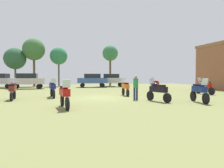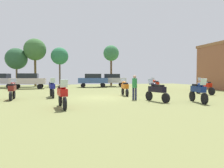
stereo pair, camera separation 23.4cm
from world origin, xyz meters
name	(u,v)px [view 1 (the left image)]	position (x,y,z in m)	size (l,w,h in m)	color
ground_plane	(100,98)	(0.00, 0.00, 0.01)	(44.00, 52.00, 0.02)	olive
motorcycle_1	(204,86)	(9.67, 0.40, 0.76)	(0.62, 2.24, 1.51)	black
motorcycle_2	(53,88)	(-3.53, 1.08, 0.76)	(0.66, 2.16, 1.51)	black
motorcycle_4	(158,90)	(3.08, -3.31, 0.73)	(0.78, 2.13, 1.45)	black
motorcycle_5	(125,87)	(2.33, 0.99, 0.73)	(0.62, 2.12, 1.45)	black
motorcycle_6	(65,94)	(-2.78, -4.51, 0.74)	(0.65, 2.21, 1.47)	black
motorcycle_9	(13,89)	(-6.11, 0.09, 0.73)	(0.62, 2.10, 1.46)	black
motorcycle_10	(199,91)	(5.31, -4.42, 0.75)	(0.70, 2.18, 1.49)	black
motorcycle_12	(155,85)	(7.09, 4.97, 0.74)	(0.62, 2.14, 1.48)	black
car_1	(28,80)	(-6.97, 12.94, 1.19)	(4.34, 1.91, 2.00)	black
car_2	(92,79)	(1.77, 14.53, 1.19)	(4.52, 2.43, 2.00)	black
car_4	(111,79)	(4.82, 15.22, 1.19)	(4.54, 2.50, 2.00)	black
person_1	(136,85)	(2.09, -1.95, 1.01)	(0.45, 0.45, 1.70)	#292E4F
tree_1	(110,54)	(5.76, 19.44, 5.65)	(2.74, 2.74, 7.08)	#523B23
tree_3	(15,59)	(-9.78, 20.17, 4.46)	(3.41, 3.41, 6.17)	brown
tree_4	(59,56)	(-3.03, 19.18, 4.95)	(2.81, 2.81, 6.37)	brown
tree_5	(34,50)	(-6.89, 19.73, 5.94)	(3.52, 3.52, 7.73)	brown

